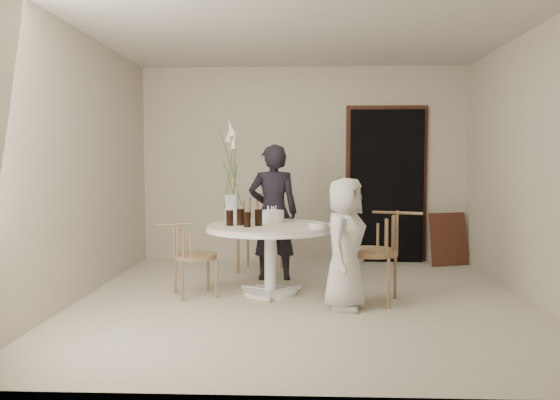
{
  "coord_description": "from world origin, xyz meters",
  "views": [
    {
      "loc": [
        -0.02,
        -5.39,
        1.39
      ],
      "look_at": [
        -0.25,
        0.3,
        0.99
      ],
      "focal_mm": 35.0,
      "sensor_mm": 36.0,
      "label": 1
    }
  ],
  "objects_px": {
    "boy": "(345,244)",
    "flower_vase": "(232,185)",
    "chair_far": "(263,219)",
    "chair_left": "(185,249)",
    "table": "(270,236)",
    "chair_right": "(384,243)",
    "girl": "(273,212)",
    "birthday_cake": "(272,216)"
  },
  "relations": [
    {
      "from": "boy",
      "to": "flower_vase",
      "type": "distance_m",
      "value": 1.55
    },
    {
      "from": "chair_far",
      "to": "birthday_cake",
      "type": "height_order",
      "value": "chair_far"
    },
    {
      "from": "chair_far",
      "to": "chair_left",
      "type": "bearing_deg",
      "value": -105.22
    },
    {
      "from": "table",
      "to": "chair_far",
      "type": "xyz_separation_m",
      "value": [
        -0.17,
        1.35,
        0.03
      ]
    },
    {
      "from": "girl",
      "to": "boy",
      "type": "bearing_deg",
      "value": 116.08
    },
    {
      "from": "chair_far",
      "to": "flower_vase",
      "type": "bearing_deg",
      "value": -95.35
    },
    {
      "from": "boy",
      "to": "girl",
      "type": "bearing_deg",
      "value": 51.4
    },
    {
      "from": "chair_far",
      "to": "chair_left",
      "type": "relative_size",
      "value": 1.3
    },
    {
      "from": "table",
      "to": "girl",
      "type": "relative_size",
      "value": 0.84
    },
    {
      "from": "girl",
      "to": "birthday_cake",
      "type": "distance_m",
      "value": 0.48
    },
    {
      "from": "flower_vase",
      "to": "girl",
      "type": "bearing_deg",
      "value": 42.15
    },
    {
      "from": "chair_far",
      "to": "flower_vase",
      "type": "height_order",
      "value": "flower_vase"
    },
    {
      "from": "girl",
      "to": "birthday_cake",
      "type": "height_order",
      "value": "girl"
    },
    {
      "from": "chair_right",
      "to": "flower_vase",
      "type": "relative_size",
      "value": 0.81
    },
    {
      "from": "table",
      "to": "chair_right",
      "type": "distance_m",
      "value": 1.18
    },
    {
      "from": "chair_left",
      "to": "boy",
      "type": "distance_m",
      "value": 1.65
    },
    {
      "from": "table",
      "to": "girl",
      "type": "xyz_separation_m",
      "value": [
        -0.0,
        0.72,
        0.18
      ]
    },
    {
      "from": "chair_left",
      "to": "flower_vase",
      "type": "relative_size",
      "value": 0.68
    },
    {
      "from": "chair_far",
      "to": "girl",
      "type": "height_order",
      "value": "girl"
    },
    {
      "from": "boy",
      "to": "flower_vase",
      "type": "xyz_separation_m",
      "value": [
        -1.18,
        0.87,
        0.51
      ]
    },
    {
      "from": "flower_vase",
      "to": "birthday_cake",
      "type": "bearing_deg",
      "value": -11.31
    },
    {
      "from": "chair_left",
      "to": "table",
      "type": "bearing_deg",
      "value": -103.8
    },
    {
      "from": "girl",
      "to": "chair_far",
      "type": "bearing_deg",
      "value": -79.28
    },
    {
      "from": "chair_far",
      "to": "birthday_cake",
      "type": "distance_m",
      "value": 1.13
    },
    {
      "from": "table",
      "to": "flower_vase",
      "type": "xyz_separation_m",
      "value": [
        -0.44,
        0.33,
        0.51
      ]
    },
    {
      "from": "girl",
      "to": "birthday_cake",
      "type": "bearing_deg",
      "value": 86.63
    },
    {
      "from": "chair_right",
      "to": "table",
      "type": "bearing_deg",
      "value": -87.19
    },
    {
      "from": "chair_right",
      "to": "birthday_cake",
      "type": "distance_m",
      "value": 1.28
    },
    {
      "from": "chair_left",
      "to": "boy",
      "type": "bearing_deg",
      "value": -127.79
    },
    {
      "from": "chair_left",
      "to": "girl",
      "type": "height_order",
      "value": "girl"
    },
    {
      "from": "table",
      "to": "boy",
      "type": "height_order",
      "value": "boy"
    },
    {
      "from": "chair_right",
      "to": "girl",
      "type": "relative_size",
      "value": 0.58
    },
    {
      "from": "chair_right",
      "to": "girl",
      "type": "bearing_deg",
      "value": -114.06
    },
    {
      "from": "chair_right",
      "to": "chair_left",
      "type": "bearing_deg",
      "value": -76.18
    },
    {
      "from": "table",
      "to": "chair_left",
      "type": "xyz_separation_m",
      "value": [
        -0.87,
        -0.16,
        -0.12
      ]
    },
    {
      "from": "boy",
      "to": "chair_far",
      "type": "bearing_deg",
      "value": 46.73
    },
    {
      "from": "boy",
      "to": "table",
      "type": "bearing_deg",
      "value": 74.58
    },
    {
      "from": "girl",
      "to": "boy",
      "type": "height_order",
      "value": "girl"
    },
    {
      "from": "chair_right",
      "to": "chair_left",
      "type": "distance_m",
      "value": 2.01
    },
    {
      "from": "girl",
      "to": "table",
      "type": "bearing_deg",
      "value": 86.16
    },
    {
      "from": "chair_right",
      "to": "flower_vase",
      "type": "xyz_separation_m",
      "value": [
        -1.58,
        0.64,
        0.53
      ]
    },
    {
      "from": "chair_far",
      "to": "flower_vase",
      "type": "relative_size",
      "value": 0.89
    }
  ]
}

